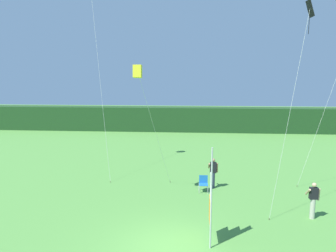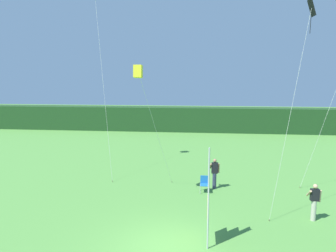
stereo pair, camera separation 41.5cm
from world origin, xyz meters
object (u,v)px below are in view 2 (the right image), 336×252
person_near_banner (215,173)px  folding_chair (205,183)px  banner_flag (208,198)px  person_mid_field (314,201)px  kite_yellow_box_3 (138,72)px  kite_black_diamond_2 (308,25)px

person_near_banner → folding_chair: bearing=-134.7°
banner_flag → person_near_banner: bearing=85.3°
person_near_banner → folding_chair: (-0.56, -0.57, -0.43)m
person_mid_field → kite_yellow_box_3: bearing=170.5°
folding_chair → person_near_banner: bearing=45.3°
banner_flag → folding_chair: (-0.05, 5.58, -1.33)m
person_mid_field → kite_black_diamond_2: 7.70m
folding_chair → kite_black_diamond_2: bearing=-27.7°
kite_black_diamond_2 → banner_flag: bearing=-141.6°
person_mid_field → folding_chair: size_ratio=1.89×
kite_yellow_box_3 → folding_chair: bearing=26.8°
kite_yellow_box_3 → person_near_banner: bearing=30.0°
folding_chair → kite_yellow_box_3: kite_yellow_box_3 is taller
folding_chair → banner_flag: bearing=-89.5°
banner_flag → person_mid_field: banner_flag is taller
kite_yellow_box_3 → kite_black_diamond_2: bearing=-4.2°
person_near_banner → kite_black_diamond_2: bearing=-37.1°
banner_flag → kite_black_diamond_2: kite_black_diamond_2 is taller
person_near_banner → kite_yellow_box_3: size_ratio=0.25×
banner_flag → person_near_banner: banner_flag is taller
person_near_banner → kite_yellow_box_3: bearing=-150.0°
kite_yellow_box_3 → banner_flag: bearing=-49.1°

